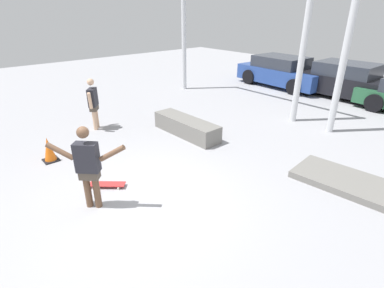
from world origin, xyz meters
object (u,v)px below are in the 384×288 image
(skateboarder, at_px, (88,165))
(skateboard, at_px, (107,184))
(parked_car_blue, at_px, (282,72))
(traffic_cone, at_px, (49,150))
(parked_car_black, at_px, (348,81))
(bystander, at_px, (93,102))
(grind_box, at_px, (186,127))
(manual_pad, at_px, (360,186))

(skateboarder, relative_size, skateboard, 2.33)
(parked_car_blue, xyz_separation_m, traffic_cone, (0.82, -11.07, -0.38))
(parked_car_black, distance_m, bystander, 10.22)
(parked_car_blue, distance_m, bystander, 9.26)
(skateboard, distance_m, bystander, 3.70)
(skateboarder, distance_m, traffic_cone, 2.58)
(grind_box, bearing_deg, parked_car_blue, 103.07)
(skateboarder, xyz_separation_m, skateboard, (-0.47, 0.50, -0.85))
(skateboarder, bearing_deg, parked_car_black, 47.06)
(parked_car_blue, bearing_deg, bystander, -90.07)
(manual_pad, xyz_separation_m, traffic_cone, (-5.61, -4.52, 0.23))
(grind_box, xyz_separation_m, parked_car_blue, (-1.72, 7.41, 0.44))
(grind_box, height_order, manual_pad, grind_box)
(manual_pad, distance_m, parked_car_black, 7.75)
(skateboard, distance_m, grind_box, 3.35)
(manual_pad, relative_size, parked_car_black, 0.65)
(skateboard, bearing_deg, bystander, 110.65)
(parked_car_blue, relative_size, parked_car_black, 1.05)
(parked_car_blue, relative_size, bystander, 2.74)
(skateboarder, distance_m, parked_car_blue, 11.54)
(manual_pad, relative_size, bystander, 1.70)
(manual_pad, xyz_separation_m, bystander, (-6.94, -2.70, 0.79))
(parked_car_black, bearing_deg, bystander, -109.69)
(skateboard, bearing_deg, traffic_cone, 146.06)
(parked_car_black, height_order, traffic_cone, parked_car_black)
(grind_box, height_order, parked_car_black, parked_car_black)
(grind_box, relative_size, bystander, 1.47)
(grind_box, xyz_separation_m, traffic_cone, (-0.90, -3.66, 0.06))
(parked_car_blue, bearing_deg, skateboarder, -70.13)
(skateboard, bearing_deg, grind_box, 61.65)
(skateboarder, bearing_deg, skateboard, 88.44)
(traffic_cone, bearing_deg, manual_pad, 38.87)
(parked_car_blue, xyz_separation_m, parked_car_black, (2.97, 0.36, 0.01))
(skateboarder, height_order, skateboard, skateboarder)
(parked_car_blue, bearing_deg, traffic_cone, -82.65)
(traffic_cone, bearing_deg, bystander, 126.20)
(skateboarder, xyz_separation_m, bystander, (-3.84, 1.80, -0.05))
(parked_car_blue, height_order, parked_car_black, parked_car_black)
(skateboard, distance_m, parked_car_black, 10.92)
(skateboard, xyz_separation_m, bystander, (-3.37, 1.30, 0.80))
(grind_box, distance_m, parked_car_blue, 7.62)
(skateboard, relative_size, traffic_cone, 1.14)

